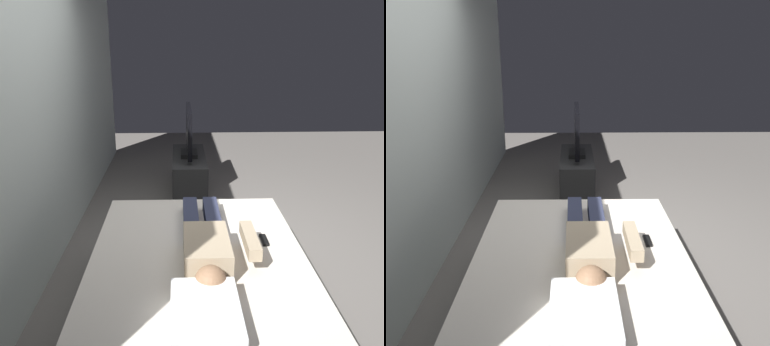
{
  "view_description": "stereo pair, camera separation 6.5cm",
  "coord_description": "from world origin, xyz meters",
  "views": [
    {
      "loc": [
        -3.16,
        0.35,
        1.9
      ],
      "look_at": [
        0.4,
        0.23,
        0.69
      ],
      "focal_mm": 38.07,
      "sensor_mm": 36.0,
      "label": 1
    },
    {
      "loc": [
        -3.16,
        0.29,
        1.9
      ],
      "look_at": [
        0.4,
        0.23,
        0.69
      ],
      "focal_mm": 38.07,
      "sensor_mm": 36.0,
      "label": 2
    }
  ],
  "objects": [
    {
      "name": "ground_plane",
      "position": [
        0.0,
        0.0,
        0.0
      ],
      "size": [
        10.0,
        10.0,
        0.0
      ],
      "primitive_type": "plane",
      "color": "slate"
    },
    {
      "name": "remote",
      "position": [
        -0.65,
        -0.24,
        0.55
      ],
      "size": [
        0.15,
        0.04,
        0.02
      ],
      "primitive_type": "cube",
      "color": "black",
      "rests_on": "bed"
    },
    {
      "name": "bed",
      "position": [
        -0.83,
        0.23,
        0.26
      ],
      "size": [
        1.99,
        1.48,
        0.54
      ],
      "color": "#333338",
      "rests_on": "ground"
    },
    {
      "name": "pillow",
      "position": [
        -1.51,
        0.23,
        0.6
      ],
      "size": [
        0.48,
        0.34,
        0.12
      ],
      "primitive_type": "cube",
      "color": "white",
      "rests_on": "bed"
    },
    {
      "name": "person",
      "position": [
        -0.8,
        0.17,
        0.62
      ],
      "size": [
        1.26,
        0.46,
        0.18
      ],
      "color": "tan",
      "rests_on": "bed"
    },
    {
      "name": "back_wall",
      "position": [
        0.4,
        1.47,
        1.4
      ],
      "size": [
        6.4,
        0.1,
        2.8
      ],
      "primitive_type": "cube",
      "color": "silver",
      "rests_on": "ground"
    },
    {
      "name": "tv_stand",
      "position": [
        1.63,
        0.22,
        0.25
      ],
      "size": [
        1.1,
        0.4,
        0.5
      ],
      "primitive_type": "cube",
      "color": "#2D2D2D",
      "rests_on": "ground"
    },
    {
      "name": "tv",
      "position": [
        1.63,
        0.22,
        0.78
      ],
      "size": [
        0.88,
        0.2,
        0.59
      ],
      "color": "black",
      "rests_on": "tv_stand"
    }
  ]
}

